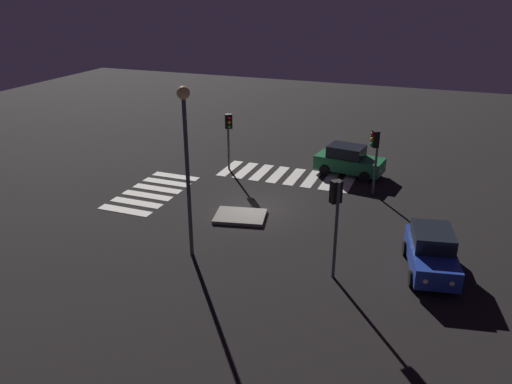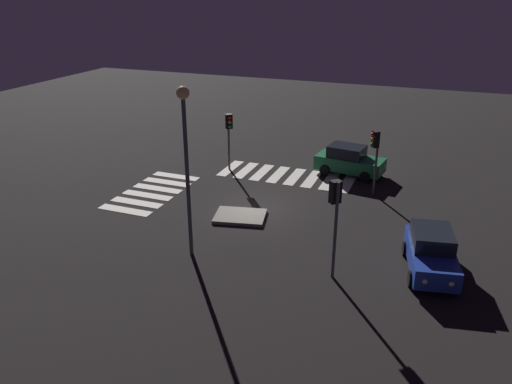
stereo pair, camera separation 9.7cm
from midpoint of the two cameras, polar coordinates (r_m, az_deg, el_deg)
ground_plane at (r=28.41m, az=0.10°, el=-1.86°), size 80.00×80.00×0.00m
traffic_island at (r=27.26m, az=-1.70°, el=-2.76°), size 3.05×2.53×0.18m
car_blue at (r=23.34m, az=19.28°, el=-6.42°), size 2.64×4.54×1.88m
car_green at (r=33.80m, az=10.55°, el=3.51°), size 4.61×2.55×1.93m
traffic_light_south at (r=30.09m, az=13.41°, el=4.97°), size 0.53×0.54×3.92m
traffic_light_east at (r=33.47m, az=-2.99°, el=7.23°), size 0.54×0.53×3.87m
traffic_light_west at (r=20.88m, az=9.04°, el=-1.49°), size 0.54×0.54×4.39m
street_lamp at (r=21.88m, az=-7.83°, el=5.31°), size 0.56×0.56×7.83m
crosswalk_near at (r=33.29m, az=3.54°, el=1.85°), size 8.75×3.20×0.02m
crosswalk_side at (r=31.25m, az=-11.50°, el=0.01°), size 3.20×6.45×0.02m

